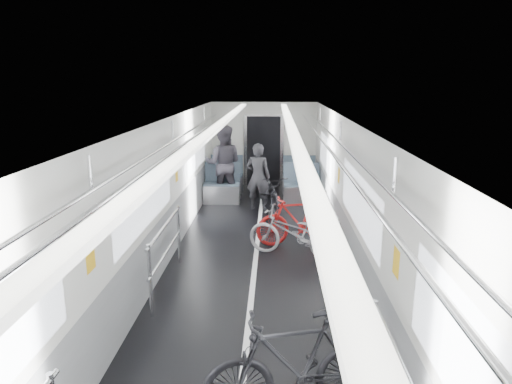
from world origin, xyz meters
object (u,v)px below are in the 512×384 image
bike_right_near (295,365)px  bike_right_far (298,220)px  person_seated (223,164)px  person_standing (258,177)px  bike_aisle (270,193)px  bike_right_mid (294,233)px

bike_right_near → bike_right_far: size_ratio=1.08×
bike_right_far → person_seated: (-1.73, 3.08, 0.49)m
person_standing → person_seated: bearing=-26.9°
bike_right_far → bike_aisle: bike_right_far is taller
person_seated → bike_right_mid: bearing=115.4°
bike_right_mid → bike_aisle: size_ratio=0.98×
bike_right_near → person_seated: person_seated is taller
bike_aisle → bike_right_near: bearing=-102.2°
person_seated → bike_right_near: bearing=102.5°
person_seated → person_standing: bearing=142.0°
bike_right_mid → person_standing: (-0.74, 2.94, 0.36)m
bike_right_near → person_seated: size_ratio=0.90×
bike_right_mid → person_seated: bearing=-140.0°
person_standing → person_seated: 1.18m
bike_right_far → bike_right_mid: bearing=-23.5°
bike_right_far → person_seated: 3.56m
bike_right_near → bike_right_mid: bearing=163.5°
bike_right_far → bike_aisle: size_ratio=0.95×
bike_right_far → person_standing: (-0.83, 2.34, 0.32)m
bike_right_near → bike_aisle: 6.75m
person_seated → bike_right_far: bearing=120.8°
bike_right_near → person_standing: 6.87m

